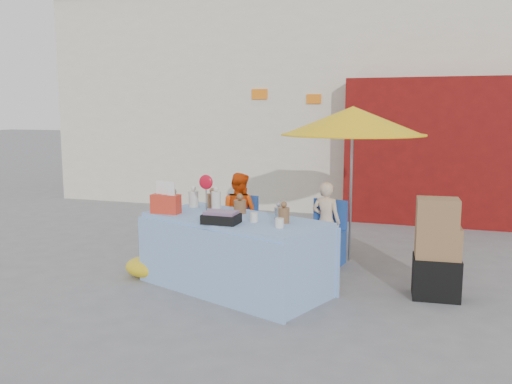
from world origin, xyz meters
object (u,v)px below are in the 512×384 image
(vendor_orange, at_px, (239,214))
(box_stack, at_px, (437,252))
(vendor_beige, at_px, (326,222))
(market_table, at_px, (234,252))
(chair_right, at_px, (324,246))
(umbrella, at_px, (353,121))
(chair_left, at_px, (236,239))

(vendor_orange, relative_size, box_stack, 1.06)
(vendor_beige, distance_m, box_stack, 1.75)
(vendor_orange, bearing_deg, market_table, 119.20)
(vendor_beige, xyz_separation_m, box_stack, (1.42, -1.02, -0.04))
(chair_right, bearing_deg, vendor_beige, 102.57)
(vendor_orange, height_order, umbrella, umbrella)
(chair_right, distance_m, vendor_orange, 1.30)
(vendor_orange, relative_size, umbrella, 0.56)
(umbrella, bearing_deg, chair_left, -169.58)
(chair_left, relative_size, chair_right, 1.00)
(box_stack, bearing_deg, vendor_orange, 159.07)
(market_table, bearing_deg, chair_left, 130.84)
(market_table, height_order, vendor_orange, market_table)
(vendor_beige, bearing_deg, box_stack, 155.54)
(chair_right, relative_size, box_stack, 0.77)
(chair_left, xyz_separation_m, box_stack, (2.67, -0.89, 0.25))
(chair_left, relative_size, box_stack, 0.77)
(chair_left, relative_size, vendor_orange, 0.73)
(chair_left, height_order, box_stack, box_stack)
(chair_right, xyz_separation_m, umbrella, (0.30, 0.28, 1.64))
(chair_right, distance_m, box_stack, 1.69)
(chair_left, xyz_separation_m, vendor_orange, (-0.00, 0.13, 0.33))
(umbrella, bearing_deg, vendor_orange, -174.47)
(market_table, xyz_separation_m, chair_right, (0.79, 1.30, -0.17))
(vendor_orange, bearing_deg, chair_left, 102.57)
(umbrella, height_order, box_stack, umbrella)
(vendor_orange, bearing_deg, box_stack, 170.33)
(chair_left, xyz_separation_m, vendor_beige, (1.25, 0.13, 0.29))
(market_table, relative_size, vendor_orange, 2.05)
(market_table, bearing_deg, vendor_orange, 129.24)
(vendor_beige, xyz_separation_m, umbrella, (0.30, 0.15, 1.34))
(box_stack, bearing_deg, umbrella, 133.73)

